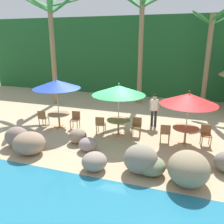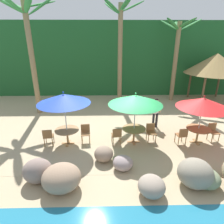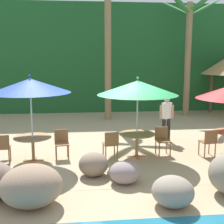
% 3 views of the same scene
% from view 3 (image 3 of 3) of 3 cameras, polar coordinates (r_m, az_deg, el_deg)
% --- Properties ---
extents(ground_plane, '(120.00, 120.00, 0.00)m').
position_cam_3_polar(ground_plane, '(9.92, 1.53, -7.84)').
color(ground_plane, tan).
extents(terrace_deck, '(18.00, 5.20, 0.01)m').
position_cam_3_polar(terrace_deck, '(9.92, 1.53, -7.82)').
color(terrace_deck, tan).
rests_on(terrace_deck, ground).
extents(foliage_backdrop, '(28.00, 2.40, 6.00)m').
position_cam_3_polar(foliage_backdrop, '(18.40, -2.18, 9.86)').
color(foliage_backdrop, '#1E5628').
rests_on(foliage_backdrop, ground).
extents(rock_seawall, '(14.79, 2.80, 1.05)m').
position_cam_3_polar(rock_seawall, '(7.16, 10.11, -11.68)').
color(rock_seawall, '#8E8959').
rests_on(rock_seawall, ground).
extents(umbrella_blue, '(2.33, 2.33, 2.57)m').
position_cam_3_polar(umbrella_blue, '(9.17, -14.87, 4.71)').
color(umbrella_blue, silver).
rests_on(umbrella_blue, ground).
extents(dining_table_blue, '(1.10, 1.10, 0.74)m').
position_cam_3_polar(dining_table_blue, '(9.45, -14.43, -5.18)').
color(dining_table_blue, '#A37547').
rests_on(dining_table_blue, ground).
extents(chair_blue_seaward, '(0.47, 0.47, 0.87)m').
position_cam_3_polar(chair_blue_seaward, '(9.57, -9.28, -5.42)').
color(chair_blue_seaward, olive).
rests_on(chair_blue_seaward, ground).
extents(chair_blue_inland, '(0.46, 0.47, 0.87)m').
position_cam_3_polar(chair_blue_inland, '(9.47, -19.59, -6.05)').
color(chair_blue_inland, olive).
rests_on(chair_blue_inland, ground).
extents(umbrella_green, '(2.44, 2.44, 2.48)m').
position_cam_3_polar(umbrella_green, '(9.31, 4.75, 4.48)').
color(umbrella_green, silver).
rests_on(umbrella_green, ground).
extents(dining_table_green, '(1.10, 1.10, 0.74)m').
position_cam_3_polar(dining_table_green, '(9.58, 4.62, -4.69)').
color(dining_table_green, '#A37547').
rests_on(dining_table_green, ground).
extents(chair_green_seaward, '(0.45, 0.45, 0.87)m').
position_cam_3_polar(chair_green_seaward, '(9.93, 9.26, -4.87)').
color(chair_green_seaward, olive).
rests_on(chair_green_seaward, ground).
extents(chair_green_inland, '(0.48, 0.48, 0.87)m').
position_cam_3_polar(chair_green_inland, '(9.29, -0.21, -5.77)').
color(chair_green_inland, olive).
rests_on(chair_green_inland, ground).
extents(chair_red_inland, '(0.47, 0.48, 0.87)m').
position_cam_3_polar(chair_red_inland, '(9.99, 17.47, -5.12)').
color(chair_red_inland, olive).
rests_on(chair_red_inland, ground).
extents(palm_tree_second, '(2.87, 3.10, 7.04)m').
position_cam_3_polar(palm_tree_second, '(15.23, -0.76, 15.42)').
color(palm_tree_second, olive).
rests_on(palm_tree_second, ground).
extents(palm_tree_third, '(2.90, 3.14, 6.00)m').
position_cam_3_polar(palm_tree_third, '(16.80, 13.95, 12.66)').
color(palm_tree_third, olive).
rests_on(palm_tree_third, ground).
extents(waiter_in_white, '(0.52, 0.35, 1.70)m').
position_cam_3_polar(waiter_in_white, '(11.38, 10.05, -0.54)').
color(waiter_in_white, '#232328').
rests_on(waiter_in_white, ground).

